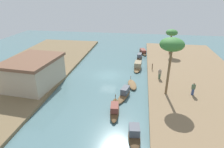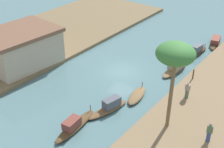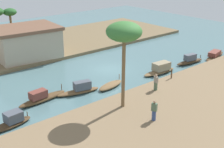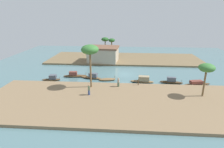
{
  "view_description": "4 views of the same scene",
  "coord_description": "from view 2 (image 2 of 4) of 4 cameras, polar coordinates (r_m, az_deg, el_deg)",
  "views": [
    {
      "loc": [
        -28.92,
        -5.17,
        12.9
      ],
      "look_at": [
        -0.68,
        -0.78,
        0.59
      ],
      "focal_mm": 31.0,
      "sensor_mm": 36.0,
      "label": 1
    },
    {
      "loc": [
        -24.25,
        -17.09,
        16.88
      ],
      "look_at": [
        -2.53,
        -0.64,
        1.06
      ],
      "focal_mm": 49.14,
      "sensor_mm": 36.0,
      "label": 2
    },
    {
      "loc": [
        -21.93,
        -26.63,
        12.82
      ],
      "look_at": [
        -2.11,
        -3.07,
        0.85
      ],
      "focal_mm": 49.44,
      "sensor_mm": 36.0,
      "label": 3
    },
    {
      "loc": [
        0.3,
        -39.34,
        12.9
      ],
      "look_at": [
        -2.51,
        -1.57,
        0.51
      ],
      "focal_mm": 30.23,
      "sensor_mm": 36.0,
      "label": 4
    }
  ],
  "objects": [
    {
      "name": "river_water",
      "position": [
        34.13,
        1.71,
        0.48
      ],
      "size": [
        70.31,
        70.31,
        0.0
      ],
      "primitive_type": "plane",
      "color": "slate",
      "rests_on": "ground"
    },
    {
      "name": "sampan_midstream",
      "position": [
        29.74,
        4.62,
        -4.03
      ],
      "size": [
        3.57,
        1.84,
        1.0
      ],
      "rotation": [
        0.0,
        0.0,
        0.21
      ],
      "color": "brown",
      "rests_on": "river_water"
    },
    {
      "name": "sampan_with_red_awning",
      "position": [
        26.02,
        -7.0,
        -9.42
      ],
      "size": [
        5.12,
        1.54,
        1.17
      ],
      "rotation": [
        0.0,
        0.0,
        0.1
      ],
      "color": "brown",
      "rests_on": "river_water"
    },
    {
      "name": "sampan_foreground",
      "position": [
        42.85,
        18.69,
        5.81
      ],
      "size": [
        5.32,
        2.18,
        0.92
      ],
      "rotation": [
        0.0,
        0.0,
        0.22
      ],
      "color": "#47331E",
      "rests_on": "river_water"
    },
    {
      "name": "mooring_post",
      "position": [
        32.8,
        14.88,
        -0.03
      ],
      "size": [
        0.14,
        0.14,
        1.09
      ],
      "primitive_type": "cylinder",
      "color": "#4C3823",
      "rests_on": "riverbank_left"
    },
    {
      "name": "sampan_downstream_large",
      "position": [
        39.09,
        15.51,
        4.11
      ],
      "size": [
        4.38,
        1.44,
        1.23
      ],
      "rotation": [
        0.0,
        0.0,
        -0.13
      ],
      "color": "#47331E",
      "rests_on": "river_water"
    },
    {
      "name": "palm_tree_left_near",
      "position": [
        22.67,
        11.72,
        3.43
      ],
      "size": [
        2.94,
        2.94,
        7.47
      ],
      "color": "brown",
      "rests_on": "riverbank_left"
    },
    {
      "name": "riverbank_right",
      "position": [
        42.71,
        -13.68,
        6.27
      ],
      "size": [
        42.58,
        14.75,
        0.4
      ],
      "primitive_type": "cube",
      "color": "brown",
      "rests_on": "ground"
    },
    {
      "name": "person_on_near_bank",
      "position": [
        29.54,
        13.83,
        -3.06
      ],
      "size": [
        0.44,
        0.5,
        1.64
      ],
      "rotation": [
        0.0,
        0.0,
        4.45
      ],
      "color": "#4C664C",
      "rests_on": "riverbank_left"
    },
    {
      "name": "person_by_mooring",
      "position": [
        25.02,
        17.64,
        -10.4
      ],
      "size": [
        0.42,
        0.5,
        1.72
      ],
      "rotation": [
        0.0,
        0.0,
        5.06
      ],
      "color": "#33477A",
      "rests_on": "riverbank_left"
    },
    {
      "name": "sampan_upstream_small",
      "position": [
        34.68,
        11.77,
        1.28
      ],
      "size": [
        4.56,
        1.54,
        1.27
      ],
      "rotation": [
        0.0,
        0.0,
        -0.07
      ],
      "color": "brown",
      "rests_on": "river_water"
    },
    {
      "name": "riverside_building",
      "position": [
        35.62,
        -16.6,
        4.83
      ],
      "size": [
        8.49,
        6.91,
        3.94
      ],
      "rotation": [
        0.0,
        0.0,
        -0.09
      ],
      "color": "tan",
      "rests_on": "riverbank_right"
    },
    {
      "name": "sampan_near_left_bank",
      "position": [
        27.82,
        -0.5,
        -6.11
      ],
      "size": [
        4.51,
        1.95,
        1.19
      ],
      "rotation": [
        0.0,
        0.0,
        -0.22
      ],
      "color": "brown",
      "rests_on": "river_water"
    }
  ]
}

